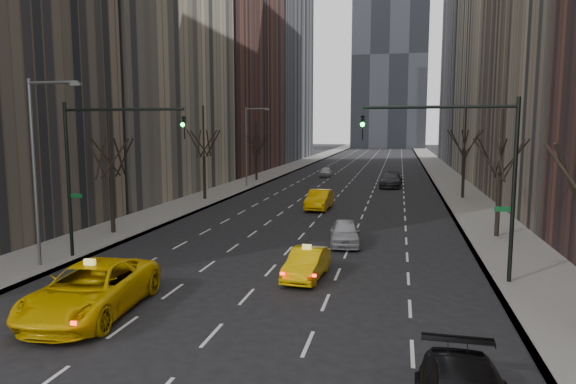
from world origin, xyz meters
The scene contains 20 objects.
sidewalk_left centered at (-12.25, 70.00, 0.07)m, with size 4.50×320.00×0.15m, color slate.
sidewalk_right centered at (12.25, 70.00, 0.07)m, with size 4.50×320.00×0.15m, color slate.
bld_left_far centered at (-21.50, 66.00, 22.00)m, with size 14.00×28.00×44.00m, color brown.
bld_left_deep centered at (-21.50, 96.00, 30.00)m, with size 14.00×30.00×60.00m, color slate.
bld_right_deep centered at (21.50, 95.00, 29.00)m, with size 14.00×30.00×58.00m, color slate.
tree_lw_b centered at (-12.00, 18.00, 3.72)m, with size 3.36×3.50×7.82m.
tree_lw_c centered at (-12.00, 34.00, 4.04)m, with size 3.36×3.50×8.74m.
tree_lw_d centered at (-12.00, 52.00, 3.56)m, with size 3.36×3.50×7.36m.
tree_rw_b centered at (12.00, 22.00, 3.72)m, with size 3.36×3.50×7.82m.
tree_rw_c centered at (12.00, 40.00, 4.04)m, with size 3.36×3.50×8.74m.
traffic_mast_left centered at (-9.11, 12.00, 5.49)m, with size 6.69×0.39×8.00m.
traffic_mast_right centered at (9.11, 12.00, 5.49)m, with size 6.69×0.39×8.00m.
streetlight_near centered at (-10.84, 10.00, 5.62)m, with size 2.83×0.22×9.00m.
streetlight_far centered at (-10.84, 45.00, 5.62)m, with size 2.83×0.22×9.00m.
taxi_suv centered at (-5.05, 4.95, 0.93)m, with size 3.07×6.66×1.85m, color #EBBC04.
taxi_sedan centered at (1.93, 11.11, 0.67)m, with size 1.43×4.09×1.35m, color #EBB704.
silver_sedan_ahead centered at (2.94, 18.22, 0.73)m, with size 1.72×4.27×1.45m, color #A5A8AD.
far_taxi centered at (-0.56, 30.99, 0.81)m, with size 1.72×4.94×1.63m, color #FDB705.
far_suv_grey centered at (5.08, 48.75, 0.85)m, with size 2.40×5.89×1.71m, color #313136.
far_car_white centered at (-4.00, 59.48, 0.67)m, with size 1.59×3.96×1.35m, color silver.
Camera 1 is at (5.95, -11.42, 6.87)m, focal length 32.00 mm.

